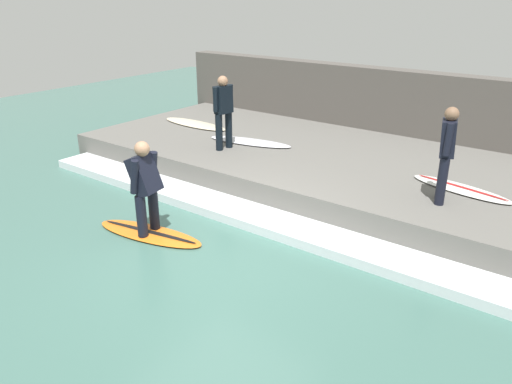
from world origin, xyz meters
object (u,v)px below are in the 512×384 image
surfboard_riding (150,233)px  surfer_waiting_far (447,150)px  surfboard_waiting_far (461,189)px  surfer_waiting_near (223,109)px  surfboard_waiting_near (250,142)px  surfboard_spare (195,124)px  surfer_riding (145,183)px

surfboard_riding → surfer_waiting_far: surfer_waiting_far is taller
surfer_waiting_far → surfboard_waiting_far: (0.67, -0.14, -0.82)m
surfer_waiting_near → surfboard_waiting_near: (0.65, -0.18, -0.83)m
surfboard_riding → surfboard_spare: surfboard_spare is taller
surfer_riding → surfer_waiting_near: 3.17m
surfer_waiting_far → surfboard_waiting_far: size_ratio=0.84×
surfer_riding → surfer_waiting_near: size_ratio=0.99×
surfboard_waiting_far → surfboard_spare: surfboard_waiting_far is taller
surfer_riding → surfboard_waiting_near: 3.73m
surfer_waiting_far → surfboard_riding: bearing=128.3°
surfboard_riding → surfer_waiting_far: 4.83m
surfboard_waiting_far → surfboard_spare: 6.59m
surfboard_waiting_near → surfer_riding: bearing=-168.4°
surfer_riding → surfboard_spare: size_ratio=0.75×
surfboard_riding → surfboard_spare: 4.96m
surfer_waiting_near → surfboard_waiting_far: size_ratio=0.85×
surfboard_waiting_near → surfboard_spare: same height
surfboard_riding → surfboard_waiting_near: (3.64, 0.75, 0.54)m
surfer_waiting_near → surfboard_waiting_near: 1.07m
surfboard_spare → surfboard_waiting_near: bearing=-101.8°
surfer_waiting_far → surfboard_waiting_far: surfer_waiting_far is taller
surfboard_waiting_far → surfer_riding: bearing=133.2°
surfer_waiting_near → surfer_waiting_far: surfer_waiting_near is taller
surfer_riding → surfer_waiting_near: surfer_waiting_near is taller
surfer_waiting_near → surfboard_spare: bearing=60.0°
surfboard_riding → surfboard_waiting_far: bearing=-46.8°
surfer_riding → surfboard_spare: surfer_riding is taller
surfboard_waiting_far → surfboard_spare: (0.52, 6.57, -0.00)m
surfboard_riding → surfer_waiting_near: (2.98, 0.93, 1.37)m
surfboard_spare → surfer_waiting_near: bearing=-120.0°
surfboard_riding → surfer_riding: surfer_riding is taller
surfboard_waiting_near → surfer_waiting_far: size_ratio=1.32×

